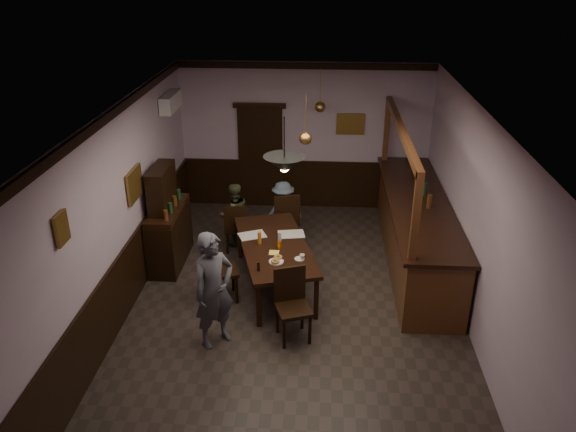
# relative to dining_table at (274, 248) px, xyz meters

# --- Properties ---
(room) EXTENTS (5.01, 8.01, 3.01)m
(room) POSITION_rel_dining_table_xyz_m (0.34, -0.79, 0.81)
(room) COLOR #2D2621
(room) RESTS_ON ground
(dining_table) EXTENTS (1.55, 2.39, 0.75)m
(dining_table) POSITION_rel_dining_table_xyz_m (0.00, 0.00, 0.00)
(dining_table) COLOR black
(dining_table) RESTS_ON ground
(chair_far_left) EXTENTS (0.45, 0.45, 0.92)m
(chair_far_left) POSITION_rel_dining_table_xyz_m (-0.79, 1.10, -0.18)
(chair_far_left) COLOR black
(chair_far_left) RESTS_ON ground
(chair_far_right) EXTENTS (0.55, 0.55, 1.06)m
(chair_far_right) POSITION_rel_dining_table_xyz_m (0.09, 1.34, -0.11)
(chair_far_right) COLOR black
(chair_far_right) RESTS_ON ground
(chair_near) EXTENTS (0.57, 0.57, 1.03)m
(chair_near) POSITION_rel_dining_table_xyz_m (0.35, -1.27, -0.12)
(chair_near) COLOR black
(chair_near) RESTS_ON ground
(chair_side) EXTENTS (0.57, 0.57, 1.05)m
(chair_side) POSITION_rel_dining_table_xyz_m (-0.85, -0.45, -0.11)
(chair_side) COLOR black
(chair_side) RESTS_ON ground
(person_standing) EXTENTS (0.71, 0.71, 1.66)m
(person_standing) POSITION_rel_dining_table_xyz_m (-0.68, -1.49, 0.15)
(person_standing) COLOR #4C4C57
(person_standing) RESTS_ON ground
(person_seated_left) EXTENTS (0.72, 0.67, 1.18)m
(person_seated_left) POSITION_rel_dining_table_xyz_m (-0.85, 1.37, -0.09)
(person_seated_left) COLOR #4B5231
(person_seated_left) RESTS_ON ground
(person_seated_right) EXTENTS (0.85, 0.69, 1.15)m
(person_seated_right) POSITION_rel_dining_table_xyz_m (0.02, 1.61, -0.11)
(person_seated_right) COLOR slate
(person_seated_right) RESTS_ON ground
(newspaper_left) EXTENTS (0.50, 0.44, 0.01)m
(newspaper_left) POSITION_rel_dining_table_xyz_m (-0.38, 0.28, 0.07)
(newspaper_left) COLOR silver
(newspaper_left) RESTS_ON dining_table
(newspaper_right) EXTENTS (0.46, 0.37, 0.01)m
(newspaper_right) POSITION_rel_dining_table_xyz_m (0.24, 0.36, 0.07)
(newspaper_right) COLOR silver
(newspaper_right) RESTS_ON dining_table
(napkin) EXTENTS (0.18, 0.18, 0.00)m
(napkin) POSITION_rel_dining_table_xyz_m (0.02, -0.27, 0.07)
(napkin) COLOR #FFE45D
(napkin) RESTS_ON dining_table
(saucer) EXTENTS (0.15, 0.15, 0.01)m
(saucer) POSITION_rel_dining_table_xyz_m (0.41, -0.44, 0.07)
(saucer) COLOR white
(saucer) RESTS_ON dining_table
(coffee_cup) EXTENTS (0.10, 0.10, 0.07)m
(coffee_cup) POSITION_rel_dining_table_xyz_m (0.45, -0.46, 0.11)
(coffee_cup) COLOR white
(coffee_cup) RESTS_ON saucer
(pastry_plate) EXTENTS (0.22, 0.22, 0.01)m
(pastry_plate) POSITION_rel_dining_table_xyz_m (0.07, -0.55, 0.07)
(pastry_plate) COLOR white
(pastry_plate) RESTS_ON dining_table
(pastry_ring_a) EXTENTS (0.13, 0.13, 0.04)m
(pastry_ring_a) POSITION_rel_dining_table_xyz_m (0.06, -0.59, 0.10)
(pastry_ring_a) COLOR #C68C47
(pastry_ring_a) RESTS_ON pastry_plate
(pastry_ring_b) EXTENTS (0.13, 0.13, 0.04)m
(pastry_ring_b) POSITION_rel_dining_table_xyz_m (0.10, -0.46, 0.10)
(pastry_ring_b) COLOR #C68C47
(pastry_ring_b) RESTS_ON pastry_plate
(soda_can) EXTENTS (0.07, 0.07, 0.12)m
(soda_can) POSITION_rel_dining_table_xyz_m (0.09, -0.12, 0.12)
(soda_can) COLOR orange
(soda_can) RESTS_ON dining_table
(beer_glass) EXTENTS (0.06, 0.06, 0.20)m
(beer_glass) POSITION_rel_dining_table_xyz_m (-0.23, 0.01, 0.16)
(beer_glass) COLOR #BF721E
(beer_glass) RESTS_ON dining_table
(water_glass) EXTENTS (0.06, 0.06, 0.15)m
(water_glass) POSITION_rel_dining_table_xyz_m (0.07, 0.12, 0.14)
(water_glass) COLOR silver
(water_glass) RESTS_ON dining_table
(pepper_mill) EXTENTS (0.04, 0.04, 0.14)m
(pepper_mill) POSITION_rel_dining_table_xyz_m (-0.16, -0.81, 0.13)
(pepper_mill) COLOR black
(pepper_mill) RESTS_ON dining_table
(sideboard) EXTENTS (0.47, 1.32, 1.74)m
(sideboard) POSITION_rel_dining_table_xyz_m (-1.87, 0.65, 0.01)
(sideboard) COLOR black
(sideboard) RESTS_ON ground
(bar_counter) EXTENTS (1.00, 4.30, 2.41)m
(bar_counter) POSITION_rel_dining_table_xyz_m (2.34, 0.96, -0.08)
(bar_counter) COLOR #482B13
(bar_counter) RESTS_ON ground
(door_back) EXTENTS (0.90, 0.06, 2.10)m
(door_back) POSITION_rel_dining_table_xyz_m (-0.56, 3.16, 0.36)
(door_back) COLOR black
(door_back) RESTS_ON ground
(ac_unit) EXTENTS (0.20, 0.85, 0.30)m
(ac_unit) POSITION_rel_dining_table_xyz_m (-2.04, 2.11, 1.76)
(ac_unit) COLOR white
(ac_unit) RESTS_ON ground
(picture_left_small) EXTENTS (0.04, 0.28, 0.36)m
(picture_left_small) POSITION_rel_dining_table_xyz_m (-2.12, -2.39, 1.46)
(picture_left_small) COLOR olive
(picture_left_small) RESTS_ON ground
(picture_left_large) EXTENTS (0.04, 0.62, 0.48)m
(picture_left_large) POSITION_rel_dining_table_xyz_m (-2.12, 0.01, 1.01)
(picture_left_large) COLOR olive
(picture_left_large) RESTS_ON ground
(picture_back) EXTENTS (0.55, 0.04, 0.42)m
(picture_back) POSITION_rel_dining_table_xyz_m (1.24, 3.17, 1.11)
(picture_back) COLOR olive
(picture_back) RESTS_ON ground
(pendant_iron) EXTENTS (0.56, 0.56, 0.75)m
(pendant_iron) POSITION_rel_dining_table_xyz_m (0.21, -0.77, 1.67)
(pendant_iron) COLOR black
(pendant_iron) RESTS_ON ground
(pendant_brass_mid) EXTENTS (0.20, 0.20, 0.81)m
(pendant_brass_mid) POSITION_rel_dining_table_xyz_m (0.44, 0.58, 1.61)
(pendant_brass_mid) COLOR #BF8C3F
(pendant_brass_mid) RESTS_ON ground
(pendant_brass_far) EXTENTS (0.20, 0.20, 0.81)m
(pendant_brass_far) POSITION_rel_dining_table_xyz_m (0.64, 2.50, 1.61)
(pendant_brass_far) COLOR #BF8C3F
(pendant_brass_far) RESTS_ON ground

